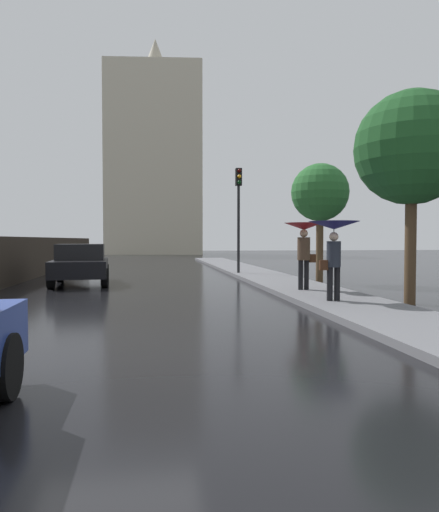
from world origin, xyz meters
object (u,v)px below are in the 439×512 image
at_px(street_tree_near, 320,193).
at_px(street_tree_mid, 412,149).
at_px(pedestrian_with_umbrella_far, 304,236).
at_px(car_black_near_kerb, 81,264).
at_px(pedestrian_with_umbrella_near, 334,236).
at_px(traffic_light, 239,201).

bearing_deg(street_tree_near, street_tree_mid, -88.13).
distance_m(pedestrian_with_umbrella_far, street_tree_mid, 3.68).
bearing_deg(car_black_near_kerb, pedestrian_with_umbrella_near, 131.72).
xyz_separation_m(car_black_near_kerb, traffic_light, (6.26, 2.93, 2.55)).
bearing_deg(street_tree_mid, car_black_near_kerb, 143.69).
distance_m(traffic_light, street_tree_mid, 9.69).
xyz_separation_m(car_black_near_kerb, pedestrian_with_umbrella_far, (6.83, -4.08, 0.96)).
height_order(pedestrian_with_umbrella_near, pedestrian_with_umbrella_far, pedestrian_with_umbrella_far).
height_order(pedestrian_with_umbrella_near, traffic_light, traffic_light).
bearing_deg(traffic_light, car_black_near_kerb, -154.94).
xyz_separation_m(car_black_near_kerb, street_tree_near, (8.56, -0.78, 2.54)).
height_order(car_black_near_kerb, street_tree_near, street_tree_near).
relative_size(pedestrian_with_umbrella_far, traffic_light, 0.42).
distance_m(car_black_near_kerb, pedestrian_with_umbrella_near, 9.42).
bearing_deg(pedestrian_with_umbrella_far, pedestrian_with_umbrella_near, -96.92).
distance_m(pedestrian_with_umbrella_far, traffic_light, 7.21).
distance_m(traffic_light, street_tree_near, 4.36).
height_order(car_black_near_kerb, street_tree_mid, street_tree_mid).
relative_size(pedestrian_with_umbrella_far, street_tree_near, 0.44).
relative_size(car_black_near_kerb, street_tree_near, 0.93).
distance_m(street_tree_near, street_tree_mid, 5.67).
distance_m(car_black_near_kerb, traffic_light, 7.37).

